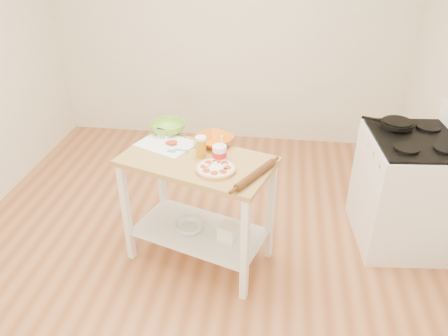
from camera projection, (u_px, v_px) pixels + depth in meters
name	position (u px, v px, depth m)	size (l,w,h in m)	color
room_shell	(185.00, 100.00, 2.84)	(4.04, 4.54, 2.74)	#B77043
prep_island	(198.00, 189.00, 3.21)	(1.20, 0.89, 0.90)	#AF8948
gas_stove	(405.00, 190.00, 3.51)	(0.74, 0.84, 1.11)	white
skillet	(396.00, 124.00, 3.42)	(0.39, 0.25, 0.03)	black
pizza	(216.00, 169.00, 2.94)	(0.28, 0.28, 0.04)	#E8AB63
cutting_board	(166.00, 144.00, 3.27)	(0.49, 0.44, 0.04)	white
spatula	(177.00, 150.00, 3.16)	(0.15, 0.05, 0.01)	#37B098
knife	(167.00, 131.00, 3.43)	(0.26, 0.12, 0.01)	silver
orange_bowl	(214.00, 141.00, 3.26)	(0.27, 0.27, 0.07)	#D3640C
green_bowl	(168.00, 128.00, 3.43)	(0.27, 0.27, 0.09)	#70AE2C
beer_pint	(201.00, 147.00, 3.07)	(0.08, 0.08, 0.15)	#B68812
yogurt_tub	(220.00, 154.00, 3.02)	(0.10, 0.10, 0.21)	white
rolling_pin	(255.00, 175.00, 2.85)	(0.05, 0.05, 0.42)	#593114
shelf_glass_bowl	(190.00, 226.00, 3.39)	(0.23, 0.23, 0.07)	silver
shelf_bin	(228.00, 232.00, 3.29)	(0.13, 0.13, 0.13)	white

